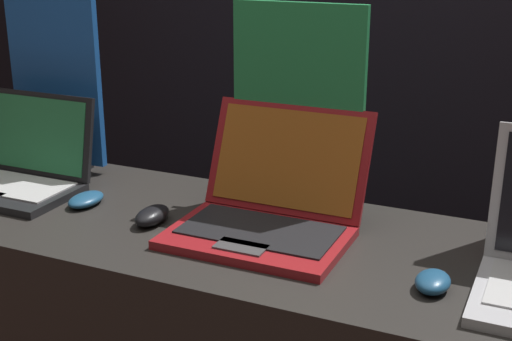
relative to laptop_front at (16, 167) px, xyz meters
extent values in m
cube|color=black|center=(0.00, -0.05, -0.05)|extent=(0.37, 0.22, 0.02)
cube|color=#B7B7B7|center=(0.00, -0.04, -0.03)|extent=(0.33, 0.16, 0.00)
cube|color=black|center=(0.00, 0.08, 0.07)|extent=(0.37, 0.06, 0.22)
cube|color=#2D7F4C|center=(0.00, 0.08, 0.07)|extent=(0.34, 0.04, 0.19)
ellipsoid|color=navy|center=(0.24, -0.03, -0.04)|extent=(0.07, 0.11, 0.03)
cube|color=black|center=(0.00, 0.19, -0.04)|extent=(0.16, 0.07, 0.02)
cube|color=#1E59B2|center=(0.00, 0.19, 0.20)|extent=(0.29, 0.02, 0.46)
cube|color=maroon|center=(0.72, -0.06, -0.05)|extent=(0.39, 0.26, 0.02)
cube|color=black|center=(0.72, -0.04, -0.03)|extent=(0.34, 0.18, 0.00)
cube|color=#3F3F42|center=(0.72, -0.13, -0.03)|extent=(0.11, 0.06, 0.00)
cube|color=maroon|center=(0.72, 0.12, 0.08)|extent=(0.39, 0.11, 0.24)
cube|color=#A5591E|center=(0.72, 0.12, 0.08)|extent=(0.35, 0.09, 0.21)
ellipsoid|color=black|center=(0.45, -0.06, -0.04)|extent=(0.06, 0.11, 0.04)
cube|color=black|center=(0.72, 0.18, -0.04)|extent=(0.18, 0.07, 0.02)
cube|color=#268C4C|center=(0.72, 0.18, 0.20)|extent=(0.32, 0.02, 0.47)
ellipsoid|color=navy|center=(1.11, -0.12, -0.04)|extent=(0.07, 0.09, 0.03)
camera|label=1|loc=(1.30, -1.35, 0.59)|focal=50.00mm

